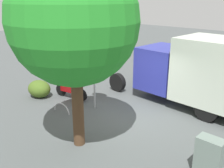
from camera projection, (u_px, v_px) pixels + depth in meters
name	position (u px, v px, depth m)	size (l,w,h in m)	color
ground_plane	(128.00, 118.00, 9.99)	(60.00, 60.00, 0.00)	#484C4C
box_truck_near	(209.00, 72.00, 10.28)	(7.71, 2.61, 2.99)	black
motorcycle	(71.00, 88.00, 11.81)	(1.80, 0.61, 1.20)	black
stop_sign	(94.00, 59.00, 10.27)	(0.71, 0.33, 3.19)	#9E9EA3
street_tree	(74.00, 22.00, 7.07)	(3.67, 3.67, 5.69)	#47301E
utility_cabinet	(209.00, 157.00, 6.67)	(0.67, 0.42, 1.09)	slate
bike_rack_hoop	(62.00, 112.00, 10.51)	(0.85, 0.85, 0.05)	#B7B7BC
shrub_near_sign	(39.00, 89.00, 12.05)	(1.17, 0.96, 0.80)	#425C1E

